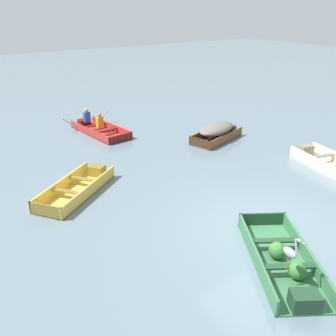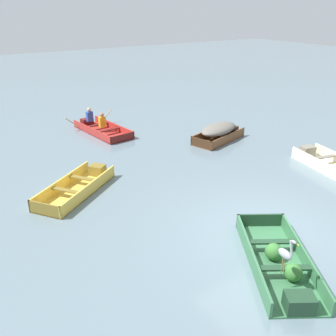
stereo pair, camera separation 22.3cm
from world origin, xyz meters
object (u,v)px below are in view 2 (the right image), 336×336
at_px(skiff_cream_mid_moored, 329,164).
at_px(skiff_yellow_far_moored, 78,187).
at_px(skiff_wooden_brown_near_moored, 219,131).
at_px(dinghy_green_foreground, 280,264).
at_px(heron_on_dinghy, 286,253).
at_px(rowboat_red_with_crew, 100,128).

height_order(skiff_cream_mid_moored, skiff_yellow_far_moored, skiff_cream_mid_moored).
relative_size(skiff_wooden_brown_near_moored, skiff_yellow_far_moored, 0.88).
bearing_deg(dinghy_green_foreground, skiff_cream_mid_moored, 26.18).
bearing_deg(skiff_wooden_brown_near_moored, dinghy_green_foreground, -121.27).
bearing_deg(heron_on_dinghy, rowboat_red_with_crew, 84.28).
distance_m(skiff_wooden_brown_near_moored, rowboat_red_with_crew, 5.19).
relative_size(skiff_wooden_brown_near_moored, heron_on_dinghy, 3.10).
bearing_deg(rowboat_red_with_crew, heron_on_dinghy, -95.72).
xyz_separation_m(dinghy_green_foreground, rowboat_red_with_crew, (0.64, 10.72, 0.02)).
relative_size(skiff_cream_mid_moored, heron_on_dinghy, 3.64).
bearing_deg(dinghy_green_foreground, skiff_yellow_far_moored, 111.04).
xyz_separation_m(dinghy_green_foreground, skiff_wooden_brown_near_moored, (4.25, 6.99, 0.25)).
distance_m(rowboat_red_with_crew, heron_on_dinghy, 11.24).
xyz_separation_m(dinghy_green_foreground, heron_on_dinghy, (-0.48, -0.44, 0.74)).
xyz_separation_m(skiff_wooden_brown_near_moored, skiff_yellow_far_moored, (-6.48, -1.18, -0.27)).
distance_m(dinghy_green_foreground, skiff_wooden_brown_near_moored, 8.18).
xyz_separation_m(dinghy_green_foreground, skiff_cream_mid_moored, (5.53, 2.72, -0.00)).
xyz_separation_m(dinghy_green_foreground, skiff_yellow_far_moored, (-2.23, 5.81, -0.02)).
bearing_deg(skiff_yellow_far_moored, skiff_wooden_brown_near_moored, 10.34).
height_order(skiff_cream_mid_moored, rowboat_red_with_crew, rowboat_red_with_crew).
xyz_separation_m(skiff_wooden_brown_near_moored, skiff_cream_mid_moored, (1.29, -4.27, -0.26)).
relative_size(skiff_yellow_far_moored, rowboat_red_with_crew, 0.90).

